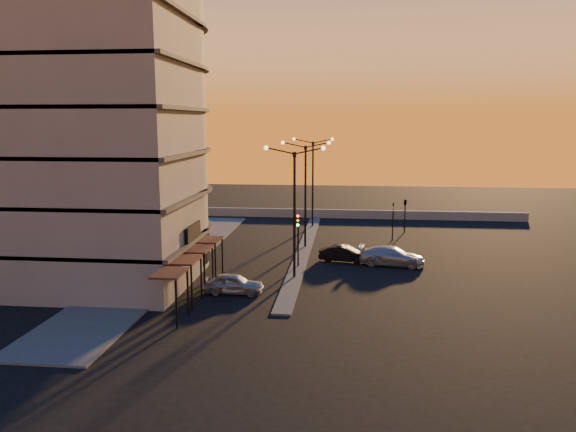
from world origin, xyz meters
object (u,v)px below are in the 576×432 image
Objects in this scene: car_hatchback at (234,284)px; car_wagon at (392,256)px; traffic_light_main at (298,231)px; streetlamp_mid at (305,186)px; car_sedan at (344,254)px.

car_hatchback is 0.76× the size of car_wagon.
traffic_light_main is 8.09m from car_hatchback.
car_hatchback is at bearing -117.64° from traffic_light_main.
streetlamp_mid is at bearing 90.00° from traffic_light_main.
car_sedan is 3.77m from car_wagon.
car_hatchback reaches higher than car_sedan.
traffic_light_main is 1.06× the size of car_sedan.
streetlamp_mid is 15.29m from car_hatchback.
car_hatchback is 11.69m from car_sedan.
traffic_light_main is 7.73m from car_wagon.
car_sedan is (3.54, 2.36, -2.23)m from traffic_light_main.
car_wagon is (7.24, 1.66, -2.15)m from traffic_light_main.
streetlamp_mid is at bearing 47.29° from car_sedan.
traffic_light_main is at bearing 134.33° from car_sedan.
streetlamp_mid is 10.29m from car_wagon.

